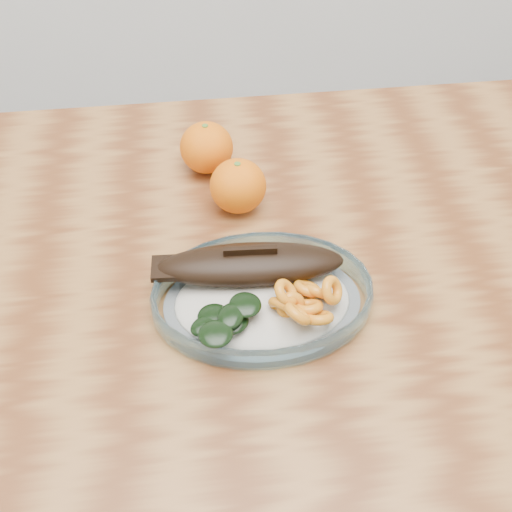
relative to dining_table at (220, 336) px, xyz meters
name	(u,v)px	position (x,y,z in m)	size (l,w,h in m)	color
dining_table	(220,336)	(0.00, 0.00, 0.00)	(1.20, 0.80, 0.75)	brown
plated_meal	(262,294)	(0.05, -0.04, 0.12)	(0.45, 0.45, 0.08)	white
orange_left	(238,186)	(0.04, 0.13, 0.14)	(0.07, 0.07, 0.07)	#FF4D05
orange_right	(206,148)	(0.00, 0.22, 0.14)	(0.07, 0.07, 0.07)	#FF4D05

